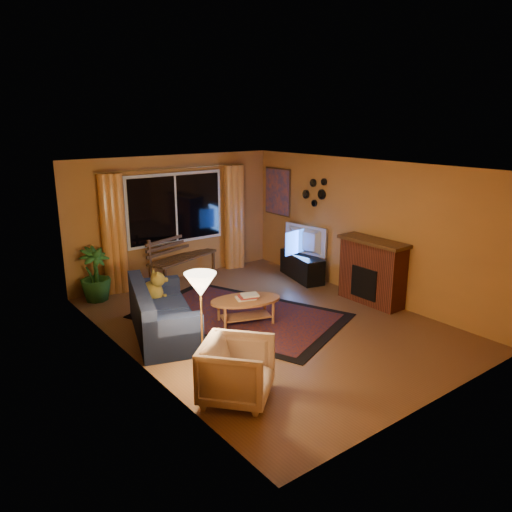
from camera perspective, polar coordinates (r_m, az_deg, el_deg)
floor at (r=8.15m, az=1.29°, el=-7.65°), size 4.50×6.00×0.02m
ceiling at (r=7.52m, az=1.40°, el=10.28°), size 4.50×6.00×0.02m
wall_back at (r=10.21m, az=-9.27°, el=4.33°), size 4.50×0.02×2.50m
wall_left at (r=6.63m, az=-14.15°, el=-2.05°), size 0.02×6.00×2.50m
wall_right at (r=9.28m, az=12.34°, el=3.06°), size 0.02×6.00×2.50m
window at (r=10.12m, az=-9.14°, el=5.38°), size 2.00×0.02×1.30m
curtain_rod at (r=9.97m, az=-9.21°, el=9.88°), size 3.20×0.03×0.03m
curtain_left at (r=9.57m, az=-15.99°, el=2.39°), size 0.36×0.36×2.24m
curtain_right at (r=10.81m, az=-2.58°, el=4.44°), size 0.36×0.36×2.24m
bench at (r=10.20m, az=-8.29°, el=-1.49°), size 1.68×0.97×0.48m
potted_plant at (r=9.39m, az=-17.93°, el=-1.99°), size 0.70×0.70×0.98m
sofa at (r=7.71m, az=-10.59°, el=-6.12°), size 1.38×2.08×0.78m
dog at (r=8.02m, az=-11.75°, el=-3.58°), size 0.43×0.51×0.47m
armchair at (r=5.93m, az=-2.20°, el=-12.65°), size 1.06×1.06×0.80m
floor_lamp at (r=6.33m, az=-6.22°, el=-7.98°), size 0.23×0.23×1.36m
rug at (r=8.39m, az=-1.80°, el=-6.81°), size 3.18×3.84×0.02m
coffee_table at (r=8.04m, az=-1.19°, el=-6.32°), size 1.45×1.45×0.42m
tv_console at (r=10.27m, az=5.26°, el=-1.20°), size 0.69×1.28×0.51m
television at (r=10.13m, az=5.34°, el=1.77°), size 0.29×1.04×0.59m
fireplace at (r=9.05m, az=13.13°, el=-1.89°), size 0.40×1.20×1.10m
mirror_cluster at (r=10.03m, az=6.67°, el=7.41°), size 0.06×0.60×0.56m
painting at (r=10.90m, az=2.48°, el=7.36°), size 0.04×0.76×0.96m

